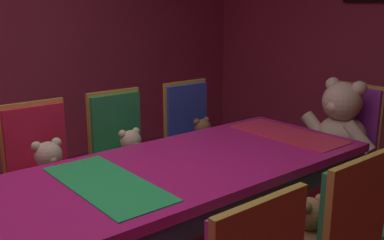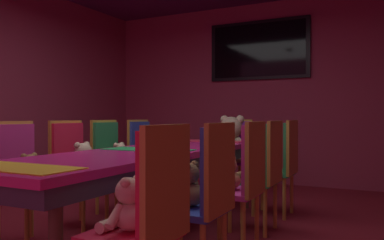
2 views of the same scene
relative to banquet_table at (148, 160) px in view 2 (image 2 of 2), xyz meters
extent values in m
plane|color=maroon|center=(0.00, 0.00, -0.66)|extent=(7.90, 7.90, 0.00)
cube|color=#99334C|center=(0.00, 3.20, 0.74)|extent=(5.20, 0.12, 2.80)
cube|color=#C61E72|center=(0.00, 0.00, 0.06)|extent=(0.90, 3.12, 0.05)
cube|color=#33333F|center=(0.00, 0.00, -0.02)|extent=(0.88, 3.06, 0.10)
cylinder|color=#4C3826|center=(0.38, 1.40, -0.31)|extent=(0.07, 0.07, 0.69)
cylinder|color=#4C3826|center=(-0.38, 1.40, -0.31)|extent=(0.07, 0.07, 0.69)
cube|color=yellow|center=(0.00, -1.33, 0.09)|extent=(0.77, 0.32, 0.01)
cube|color=green|center=(0.00, 0.00, 0.09)|extent=(0.77, 0.32, 0.01)
cube|color=#E52D4C|center=(0.00, 1.33, 0.09)|extent=(0.77, 0.32, 0.01)
cube|color=#CC338C|center=(-0.73, -0.60, -0.22)|extent=(0.40, 0.40, 0.04)
cube|color=#CC338C|center=(-0.91, -0.60, 0.05)|extent=(0.05, 0.38, 0.50)
cube|color=gold|center=(-0.93, -0.60, 0.05)|extent=(0.03, 0.41, 0.55)
cylinder|color=gold|center=(-0.57, -0.44, -0.45)|extent=(0.04, 0.04, 0.42)
cylinder|color=gold|center=(-0.57, -0.76, -0.45)|extent=(0.04, 0.04, 0.42)
cylinder|color=gold|center=(-0.89, -0.44, -0.45)|extent=(0.04, 0.04, 0.42)
ellipsoid|color=olive|center=(-0.73, -0.60, -0.12)|extent=(0.17, 0.17, 0.14)
sphere|color=olive|center=(-0.72, -0.60, 0.00)|extent=(0.14, 0.14, 0.14)
sphere|color=#AE7747|center=(-0.67, -0.60, -0.01)|extent=(0.05, 0.05, 0.05)
sphere|color=olive|center=(-0.73, -0.55, 0.05)|extent=(0.05, 0.05, 0.05)
sphere|color=olive|center=(-0.73, -0.65, 0.05)|extent=(0.05, 0.05, 0.05)
cylinder|color=olive|center=(-0.70, -0.52, -0.11)|extent=(0.05, 0.12, 0.11)
cylinder|color=olive|center=(-0.70, -0.68, -0.11)|extent=(0.05, 0.12, 0.11)
cylinder|color=olive|center=(-0.62, -0.56, -0.17)|extent=(0.06, 0.13, 0.06)
cylinder|color=olive|center=(-0.62, -0.64, -0.17)|extent=(0.06, 0.13, 0.06)
cube|color=red|center=(-0.73, 0.00, -0.22)|extent=(0.40, 0.40, 0.04)
cube|color=red|center=(-0.91, 0.00, 0.05)|extent=(0.05, 0.38, 0.50)
cube|color=gold|center=(-0.93, 0.00, 0.05)|extent=(0.03, 0.41, 0.55)
cylinder|color=gold|center=(-0.57, 0.16, -0.45)|extent=(0.04, 0.04, 0.42)
cylinder|color=gold|center=(-0.57, -0.16, -0.45)|extent=(0.04, 0.04, 0.42)
cylinder|color=gold|center=(-0.89, 0.16, -0.45)|extent=(0.04, 0.04, 0.42)
cylinder|color=gold|center=(-0.89, -0.16, -0.45)|extent=(0.04, 0.04, 0.42)
ellipsoid|color=beige|center=(-0.73, 0.00, -0.11)|extent=(0.20, 0.20, 0.16)
sphere|color=beige|center=(-0.71, 0.00, 0.04)|extent=(0.16, 0.16, 0.16)
sphere|color=#FDDCAD|center=(-0.66, 0.00, 0.03)|extent=(0.06, 0.06, 0.06)
sphere|color=beige|center=(-0.73, 0.06, 0.10)|extent=(0.06, 0.06, 0.06)
sphere|color=beige|center=(-0.73, -0.06, 0.10)|extent=(0.06, 0.06, 0.06)
cylinder|color=beige|center=(-0.69, 0.10, -0.09)|extent=(0.06, 0.14, 0.13)
cylinder|color=beige|center=(-0.69, -0.10, -0.09)|extent=(0.06, 0.14, 0.13)
cylinder|color=beige|center=(-0.60, 0.05, -0.16)|extent=(0.07, 0.15, 0.07)
cylinder|color=beige|center=(-0.60, -0.05, -0.16)|extent=(0.07, 0.15, 0.07)
cube|color=#268C4C|center=(-0.75, 0.58, -0.22)|extent=(0.40, 0.40, 0.04)
cube|color=#268C4C|center=(-0.93, 0.58, 0.05)|extent=(0.05, 0.38, 0.50)
cube|color=gold|center=(-0.95, 0.58, 0.05)|extent=(0.03, 0.41, 0.55)
cylinder|color=gold|center=(-0.59, 0.74, -0.45)|extent=(0.04, 0.04, 0.42)
cylinder|color=gold|center=(-0.59, 0.42, -0.45)|extent=(0.04, 0.04, 0.42)
cylinder|color=gold|center=(-0.91, 0.74, -0.45)|extent=(0.04, 0.04, 0.42)
cylinder|color=gold|center=(-0.91, 0.42, -0.45)|extent=(0.04, 0.04, 0.42)
ellipsoid|color=beige|center=(-0.75, 0.58, -0.12)|extent=(0.18, 0.18, 0.14)
sphere|color=beige|center=(-0.73, 0.58, 0.01)|extent=(0.14, 0.14, 0.14)
sphere|color=#FDDCAD|center=(-0.68, 0.58, 0.00)|extent=(0.05, 0.05, 0.05)
sphere|color=beige|center=(-0.75, 0.64, 0.07)|extent=(0.05, 0.05, 0.05)
sphere|color=beige|center=(-0.75, 0.53, 0.07)|extent=(0.05, 0.05, 0.05)
cylinder|color=beige|center=(-0.71, 0.67, -0.10)|extent=(0.05, 0.13, 0.12)
cylinder|color=beige|center=(-0.71, 0.49, -0.10)|extent=(0.05, 0.13, 0.12)
cylinder|color=beige|center=(-0.63, 0.63, -0.17)|extent=(0.06, 0.13, 0.06)
cylinder|color=beige|center=(-0.63, 0.54, -0.17)|extent=(0.06, 0.13, 0.06)
cube|color=#2D47B2|center=(-0.74, 1.23, -0.22)|extent=(0.40, 0.40, 0.04)
cube|color=#2D47B2|center=(-0.92, 1.23, 0.05)|extent=(0.05, 0.38, 0.50)
cube|color=gold|center=(-0.95, 1.23, 0.05)|extent=(0.03, 0.41, 0.55)
cylinder|color=gold|center=(-0.58, 1.39, -0.45)|extent=(0.04, 0.04, 0.42)
cylinder|color=gold|center=(-0.58, 1.07, -0.45)|extent=(0.04, 0.04, 0.42)
cylinder|color=gold|center=(-0.90, 1.39, -0.45)|extent=(0.04, 0.04, 0.42)
cylinder|color=gold|center=(-0.90, 1.07, -0.45)|extent=(0.04, 0.04, 0.42)
ellipsoid|color=brown|center=(-0.74, 1.23, -0.12)|extent=(0.16, 0.16, 0.13)
sphere|color=brown|center=(-0.73, 1.23, -0.01)|extent=(0.13, 0.13, 0.13)
sphere|color=#99663C|center=(-0.68, 1.23, -0.02)|extent=(0.05, 0.05, 0.05)
sphere|color=brown|center=(-0.74, 1.27, 0.04)|extent=(0.05, 0.05, 0.05)
sphere|color=brown|center=(-0.74, 1.18, 0.04)|extent=(0.05, 0.05, 0.05)
cylinder|color=brown|center=(-0.71, 1.31, -0.11)|extent=(0.05, 0.12, 0.11)
cylinder|color=brown|center=(-0.71, 1.14, -0.11)|extent=(0.05, 0.12, 0.11)
cylinder|color=brown|center=(-0.64, 1.27, -0.17)|extent=(0.06, 0.12, 0.06)
cylinder|color=brown|center=(-0.64, 1.18, -0.17)|extent=(0.06, 0.12, 0.06)
cube|color=red|center=(0.71, -1.24, -0.22)|extent=(0.40, 0.40, 0.04)
cube|color=red|center=(0.89, -1.24, 0.05)|extent=(0.05, 0.38, 0.50)
cube|color=gold|center=(0.92, -1.24, 0.05)|extent=(0.03, 0.41, 0.55)
ellipsoid|color=beige|center=(0.71, -1.24, -0.12)|extent=(0.17, 0.17, 0.14)
sphere|color=beige|center=(0.70, -1.24, 0.00)|extent=(0.14, 0.14, 0.14)
sphere|color=#FDDCAD|center=(0.65, -1.24, -0.01)|extent=(0.05, 0.05, 0.05)
sphere|color=beige|center=(0.71, -1.29, 0.05)|extent=(0.05, 0.05, 0.05)
sphere|color=beige|center=(0.71, -1.19, 0.05)|extent=(0.05, 0.05, 0.05)
cylinder|color=beige|center=(0.68, -1.32, -0.11)|extent=(0.05, 0.12, 0.11)
cylinder|color=beige|center=(0.68, -1.15, -0.11)|extent=(0.05, 0.12, 0.11)
cylinder|color=beige|center=(0.60, -1.28, -0.17)|extent=(0.06, 0.13, 0.06)
cylinder|color=beige|center=(0.60, -1.19, -0.17)|extent=(0.06, 0.13, 0.06)
cube|color=#2D47B2|center=(0.73, -0.63, -0.22)|extent=(0.40, 0.40, 0.04)
cube|color=#2D47B2|center=(0.91, -0.63, 0.05)|extent=(0.05, 0.38, 0.50)
cube|color=gold|center=(0.93, -0.63, 0.05)|extent=(0.03, 0.41, 0.55)
cylinder|color=gold|center=(0.57, -0.47, -0.45)|extent=(0.04, 0.04, 0.42)
ellipsoid|color=brown|center=(0.73, -0.63, -0.12)|extent=(0.18, 0.18, 0.14)
sphere|color=brown|center=(0.71, -0.63, 0.01)|extent=(0.14, 0.14, 0.14)
sphere|color=#99663C|center=(0.67, -0.63, 0.00)|extent=(0.05, 0.05, 0.05)
sphere|color=brown|center=(0.73, -0.69, 0.06)|extent=(0.05, 0.05, 0.05)
sphere|color=brown|center=(0.73, -0.58, 0.06)|extent=(0.05, 0.05, 0.05)
cylinder|color=brown|center=(0.69, -0.72, -0.10)|extent=(0.05, 0.12, 0.12)
cylinder|color=brown|center=(0.69, -0.55, -0.10)|extent=(0.05, 0.12, 0.12)
cylinder|color=brown|center=(0.62, -0.68, -0.17)|extent=(0.06, 0.13, 0.06)
cylinder|color=brown|center=(0.62, -0.59, -0.17)|extent=(0.06, 0.13, 0.06)
cube|color=#CC338C|center=(0.74, 0.02, -0.22)|extent=(0.40, 0.40, 0.04)
cube|color=#CC338C|center=(0.92, 0.02, 0.05)|extent=(0.05, 0.38, 0.50)
cube|color=gold|center=(0.94, 0.02, 0.05)|extent=(0.03, 0.41, 0.55)
cylinder|color=gold|center=(0.90, 0.18, -0.45)|extent=(0.04, 0.04, 0.42)
cylinder|color=gold|center=(0.90, -0.14, -0.45)|extent=(0.04, 0.04, 0.42)
cylinder|color=gold|center=(0.58, 0.18, -0.45)|extent=(0.04, 0.04, 0.42)
cylinder|color=gold|center=(0.58, -0.14, -0.45)|extent=(0.04, 0.04, 0.42)
ellipsoid|color=olive|center=(0.74, 0.02, -0.13)|extent=(0.16, 0.16, 0.13)
sphere|color=olive|center=(0.73, 0.02, -0.01)|extent=(0.13, 0.13, 0.13)
sphere|color=#AE7747|center=(0.68, 0.02, -0.02)|extent=(0.05, 0.05, 0.05)
sphere|color=olive|center=(0.74, -0.03, 0.04)|extent=(0.05, 0.05, 0.05)
sphere|color=olive|center=(0.74, 0.07, 0.04)|extent=(0.05, 0.05, 0.05)
cylinder|color=olive|center=(0.71, -0.06, -0.11)|extent=(0.04, 0.11, 0.11)
cylinder|color=olive|center=(0.71, 0.10, -0.11)|extent=(0.04, 0.11, 0.11)
cylinder|color=olive|center=(0.63, -0.02, -0.17)|extent=(0.06, 0.12, 0.06)
cylinder|color=olive|center=(0.63, 0.06, -0.17)|extent=(0.06, 0.12, 0.06)
cube|color=#268C4C|center=(0.73, 0.60, -0.22)|extent=(0.40, 0.40, 0.04)
cube|color=#268C4C|center=(0.91, 0.60, 0.05)|extent=(0.05, 0.38, 0.50)
cube|color=gold|center=(0.93, 0.60, 0.05)|extent=(0.03, 0.41, 0.55)
cylinder|color=gold|center=(0.89, 0.76, -0.45)|extent=(0.04, 0.04, 0.42)
cylinder|color=gold|center=(0.89, 0.44, -0.45)|extent=(0.04, 0.04, 0.42)
cylinder|color=gold|center=(0.57, 0.76, -0.45)|extent=(0.04, 0.04, 0.42)
cylinder|color=gold|center=(0.57, 0.44, -0.45)|extent=(0.04, 0.04, 0.42)
ellipsoid|color=olive|center=(0.73, 0.60, -0.12)|extent=(0.18, 0.18, 0.15)
sphere|color=olive|center=(0.71, 0.60, 0.02)|extent=(0.15, 0.15, 0.15)
sphere|color=#AE7747|center=(0.67, 0.60, 0.01)|extent=(0.05, 0.05, 0.05)
sphere|color=olive|center=(0.73, 0.54, 0.07)|extent=(0.05, 0.05, 0.05)
sphere|color=olive|center=(0.73, 0.65, 0.07)|extent=(0.05, 0.05, 0.05)
cylinder|color=olive|center=(0.69, 0.51, -0.10)|extent=(0.05, 0.13, 0.12)
cylinder|color=olive|center=(0.69, 0.69, -0.10)|extent=(0.05, 0.13, 0.12)
cylinder|color=olive|center=(0.61, 0.55, -0.17)|extent=(0.06, 0.14, 0.06)
cylinder|color=olive|center=(0.61, 0.65, -0.17)|extent=(0.06, 0.14, 0.06)
cube|color=#268C4C|center=(0.74, 1.23, -0.22)|extent=(0.40, 0.40, 0.04)
cube|color=#268C4C|center=(0.92, 1.23, 0.05)|extent=(0.05, 0.38, 0.50)
cube|color=gold|center=(0.94, 1.23, 0.05)|extent=(0.03, 0.41, 0.55)
cylinder|color=gold|center=(0.90, 1.39, -0.45)|extent=(0.04, 0.04, 0.42)
cylinder|color=gold|center=(0.90, 1.07, -0.45)|extent=(0.04, 0.04, 0.42)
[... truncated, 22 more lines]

